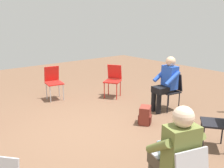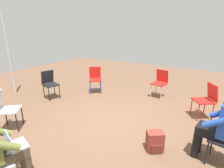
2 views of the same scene
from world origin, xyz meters
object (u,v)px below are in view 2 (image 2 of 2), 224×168
(chair_southeast, at_px, (95,78))
(person_in_blue, at_px, (220,123))
(chair_east, at_px, (50,82))
(chair_south, at_px, (160,81))
(chair_southwest, at_px, (207,98))
(chair_northeast, at_px, (5,108))
(backpack_near_laptop_user, at_px, (155,142))

(chair_southeast, relative_size, person_in_blue, 0.69)
(chair_east, xyz_separation_m, person_in_blue, (-4.44, 0.52, 0.20))
(chair_south, distance_m, person_in_blue, 2.86)
(chair_southwest, bearing_deg, chair_northeast, 94.16)
(chair_southwest, bearing_deg, chair_east, 70.52)
(chair_southeast, height_order, backpack_near_laptop_user, chair_southeast)
(chair_northeast, bearing_deg, chair_southwest, 87.67)
(chair_northeast, height_order, person_in_blue, person_in_blue)
(chair_southwest, distance_m, chair_east, 4.31)
(person_in_blue, bearing_deg, chair_south, 43.48)
(person_in_blue, bearing_deg, chair_northeast, 116.62)
(chair_south, distance_m, backpack_near_laptop_user, 2.72)
(chair_southwest, distance_m, person_in_blue, 1.59)
(chair_southeast, distance_m, chair_southwest, 3.32)
(backpack_near_laptop_user, bearing_deg, chair_northeast, 17.88)
(chair_east, distance_m, person_in_blue, 4.48)
(chair_northeast, relative_size, backpack_near_laptop_user, 2.36)
(person_in_blue, bearing_deg, backpack_near_laptop_user, 114.07)
(chair_northeast, xyz_separation_m, person_in_blue, (-3.80, -1.17, 0.20))
(chair_southwest, bearing_deg, person_in_blue, 156.01)
(chair_southeast, bearing_deg, chair_east, 15.38)
(chair_south, height_order, chair_east, same)
(chair_southeast, height_order, chair_east, same)
(backpack_near_laptop_user, bearing_deg, chair_south, -75.06)
(chair_southwest, distance_m, chair_northeast, 4.47)
(chair_southeast, bearing_deg, chair_south, 161.33)
(chair_southeast, xyz_separation_m, person_in_blue, (-3.58, 1.68, 0.20))
(chair_southeast, height_order, chair_south, same)
(person_in_blue, xyz_separation_m, backpack_near_laptop_user, (0.90, 0.23, -0.54))
(chair_south, bearing_deg, chair_northeast, 67.10)
(chair_southwest, bearing_deg, backpack_near_laptop_user, 126.85)
(chair_northeast, bearing_deg, person_in_blue, 67.16)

